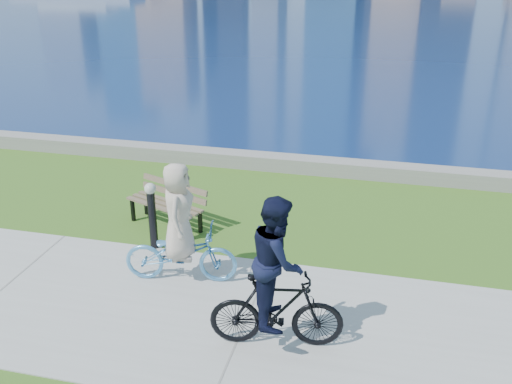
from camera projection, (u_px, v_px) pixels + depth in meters
ground at (246, 321)px, 8.35m from camera, size 320.00×320.00×0.00m
concrete_path at (246, 321)px, 8.34m from camera, size 80.00×3.50×0.02m
seawall at (310, 165)px, 13.81m from camera, size 90.00×0.50×0.35m
park_bench at (168, 201)px, 11.04m from camera, size 1.73×1.11×0.85m
bollard_lamp at (152, 212)px, 10.09m from camera, size 0.21×0.21×1.28m
cyclist_woman at (180, 239)px, 9.08m from camera, size 0.93×1.91×2.03m
cyclist_man at (277, 286)px, 7.48m from camera, size 0.82×1.87×2.21m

